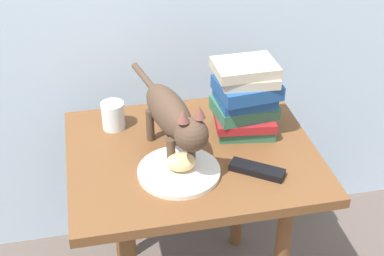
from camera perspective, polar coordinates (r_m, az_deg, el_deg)
name	(u,v)px	position (r m, az deg, el deg)	size (l,w,h in m)	color
side_table	(192,178)	(1.66, 0.00, -5.14)	(0.71, 0.58, 0.62)	brown
plate	(179,172)	(1.51, -1.35, -4.50)	(0.23, 0.23, 0.01)	silver
bread_roll	(181,162)	(1.49, -1.14, -3.51)	(0.08, 0.06, 0.05)	#E0BC7A
cat	(173,116)	(1.51, -1.97, 1.19)	(0.15, 0.47, 0.23)	#4C3828
book_stack	(245,98)	(1.63, 5.50, 3.07)	(0.19, 0.17, 0.23)	#336B4C
candle_jar	(113,117)	(1.70, -8.10, 1.15)	(0.07, 0.07, 0.08)	silver
tv_remote	(257,170)	(1.52, 6.70, -4.29)	(0.15, 0.04, 0.02)	black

